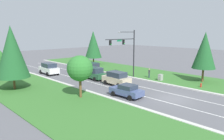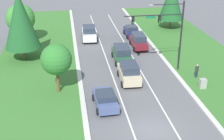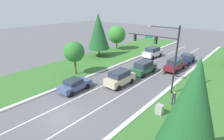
{
  "view_description": "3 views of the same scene",
  "coord_description": "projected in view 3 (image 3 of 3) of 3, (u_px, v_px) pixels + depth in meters",
  "views": [
    {
      "loc": [
        -23.35,
        -13.5,
        8.15
      ],
      "look_at": [
        -0.14,
        10.66,
        2.24
      ],
      "focal_mm": 35.0,
      "sensor_mm": 36.0,
      "label": 1
    },
    {
      "loc": [
        -6.85,
        -21.4,
        15.48
      ],
      "look_at": [
        -2.34,
        8.14,
        2.16
      ],
      "focal_mm": 50.0,
      "sensor_mm": 36.0,
      "label": 2
    },
    {
      "loc": [
        13.45,
        -7.97,
        10.54
      ],
      "look_at": [
        -2.37,
        10.5,
        1.42
      ],
      "focal_mm": 28.0,
      "sensor_mm": 36.0,
      "label": 3
    }
  ],
  "objects": [
    {
      "name": "navy_sedan",
      "position": [
        187.0,
        58.0,
        33.41
      ],
      "size": [
        2.07,
        4.31,
        1.77
      ],
      "rotation": [
        0.0,
        0.0,
        -0.0
      ],
      "color": "navy",
      "rests_on": "ground_plane"
    },
    {
      "name": "forest_suv",
      "position": [
        144.0,
        67.0,
        28.17
      ],
      "size": [
        2.27,
        5.11,
        2.08
      ],
      "rotation": [
        0.0,
        0.0,
        -0.01
      ],
      "color": "#235633",
      "rests_on": "ground_plane"
    },
    {
      "name": "traffic_signal_mast",
      "position": [
        162.0,
        48.0,
        21.27
      ],
      "size": [
        6.9,
        0.41,
        8.41
      ],
      "color": "black",
      "rests_on": "ground_plane"
    },
    {
      "name": "curb_strip_left",
      "position": [
        35.0,
        97.0,
        20.98
      ],
      "size": [
        0.5,
        90.0,
        0.15
      ],
      "color": "beige",
      "rests_on": "ground_plane"
    },
    {
      "name": "white_suv",
      "position": [
        153.0,
        52.0,
        36.93
      ],
      "size": [
        2.45,
        5.03,
        2.18
      ],
      "rotation": [
        0.0,
        0.0,
        -0.05
      ],
      "color": "white",
      "rests_on": "ground_plane"
    },
    {
      "name": "conifer_mid_left_tree",
      "position": [
        98.0,
        31.0,
        36.02
      ],
      "size": [
        4.54,
        4.54,
        9.02
      ],
      "color": "brown",
      "rests_on": "ground_plane"
    },
    {
      "name": "oak_near_left_tree",
      "position": [
        74.0,
        52.0,
        26.91
      ],
      "size": [
        3.19,
        3.19,
        5.32
      ],
      "color": "brown",
      "rests_on": "ground_plane"
    },
    {
      "name": "champagne_suv",
      "position": [
        120.0,
        78.0,
        24.13
      ],
      "size": [
        2.29,
        4.68,
        2.11
      ],
      "rotation": [
        0.0,
        0.0,
        -0.02
      ],
      "color": "beige",
      "rests_on": "ground_plane"
    },
    {
      "name": "burgundy_suv",
      "position": [
        175.0,
        64.0,
        29.53
      ],
      "size": [
        2.14,
        5.03,
        2.09
      ],
      "rotation": [
        0.0,
        0.0,
        -0.03
      ],
      "color": "maroon",
      "rests_on": "ground_plane"
    },
    {
      "name": "utility_cabinet",
      "position": [
        159.0,
        110.0,
        17.68
      ],
      "size": [
        0.7,
        0.6,
        1.11
      ],
      "color": "#9E9E99",
      "rests_on": "ground_plane"
    },
    {
      "name": "conifer_near_right_tree",
      "position": [
        192.0,
        107.0,
        9.75
      ],
      "size": [
        3.66,
        3.66,
        8.13
      ],
      "color": "brown",
      "rests_on": "ground_plane"
    },
    {
      "name": "grass_verge_left",
      "position": [
        16.0,
        85.0,
        24.19
      ],
      "size": [
        10.0,
        90.0,
        0.08
      ],
      "color": "#38702D",
      "rests_on": "ground_plane"
    },
    {
      "name": "ground_plane",
      "position": [
        62.0,
        116.0,
        17.56
      ],
      "size": [
        160.0,
        160.0,
        0.0
      ],
      "primitive_type": "plane",
      "color": "#5B5B60"
    },
    {
      "name": "slate_blue_sedan",
      "position": [
        75.0,
        85.0,
        22.6
      ],
      "size": [
        2.26,
        4.45,
        1.61
      ],
      "rotation": [
        0.0,
        0.0,
        0.05
      ],
      "color": "#475684",
      "rests_on": "ground_plane"
    },
    {
      "name": "lane_stripe_inner_right",
      "position": [
        73.0,
        124.0,
        16.47
      ],
      "size": [
        0.14,
        81.0,
        0.01
      ],
      "color": "white",
      "rests_on": "ground_plane"
    },
    {
      "name": "lane_stripe_inner_left",
      "position": [
        52.0,
        110.0,
        18.66
      ],
      "size": [
        0.14,
        81.0,
        0.01
      ],
      "color": "white",
      "rests_on": "ground_plane"
    },
    {
      "name": "oak_far_left_tree",
      "position": [
        117.0,
        35.0,
        42.37
      ],
      "size": [
        4.29,
        4.29,
        5.86
      ],
      "color": "brown",
      "rests_on": "ground_plane"
    },
    {
      "name": "pedestrian",
      "position": [
        174.0,
        98.0,
        19.17
      ],
      "size": [
        0.44,
        0.35,
        1.69
      ],
      "rotation": [
        0.0,
        0.0,
        3.53
      ],
      "color": "#232842",
      "rests_on": "ground_plane"
    }
  ]
}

